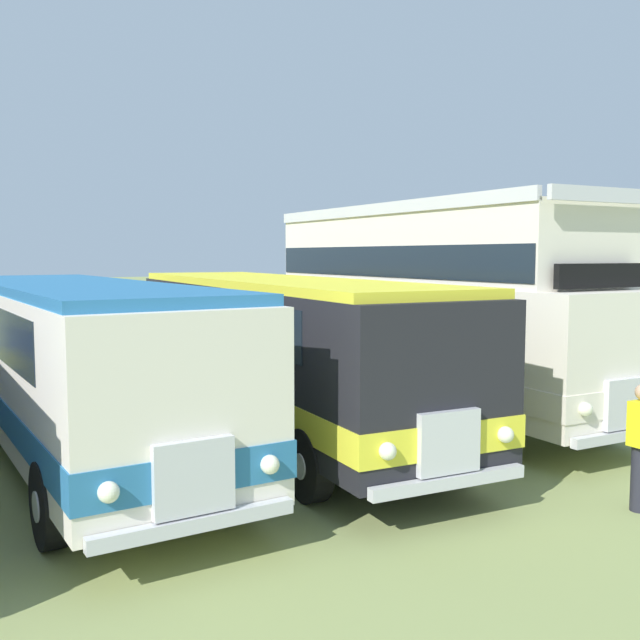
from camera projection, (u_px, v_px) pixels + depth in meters
name	position (u px, v px, depth m)	size (l,w,h in m)	color
bus_sixth_in_row	(75.00, 357.00, 11.92)	(2.94, 10.39, 2.99)	silver
bus_seventh_in_row	(276.00, 342.00, 13.93)	(3.15, 11.22, 2.99)	black
bus_eighth_in_row	(428.00, 304.00, 15.84)	(2.78, 10.31, 4.52)	silver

